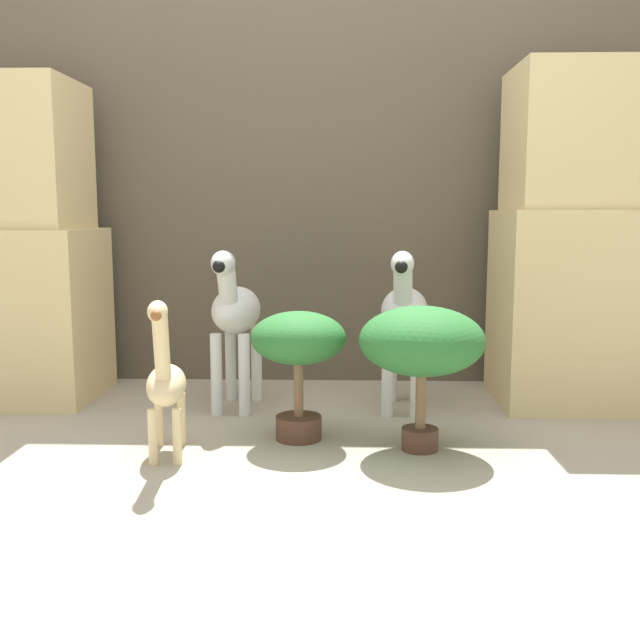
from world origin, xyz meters
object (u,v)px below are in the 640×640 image
(zebra_right, at_px, (404,315))
(potted_palm_back, at_px, (422,344))
(giraffe_figurine, at_px, (166,381))
(zebra_left, at_px, (235,314))
(potted_palm_front, at_px, (298,347))

(zebra_right, relative_size, potted_palm_back, 1.34)
(zebra_right, height_order, potted_palm_back, zebra_right)
(giraffe_figurine, xyz_separation_m, potted_palm_back, (0.84, 0.10, 0.11))
(zebra_left, distance_m, potted_palm_front, 0.50)
(zebra_left, height_order, giraffe_figurine, zebra_left)
(potted_palm_front, bearing_deg, zebra_left, 124.57)
(giraffe_figurine, bearing_deg, potted_palm_back, 6.89)
(zebra_right, xyz_separation_m, potted_palm_back, (0.02, -0.51, -0.03))
(giraffe_figurine, bearing_deg, zebra_right, 36.78)
(potted_palm_front, xyz_separation_m, potted_palm_back, (0.42, -0.11, 0.03))
(potted_palm_front, bearing_deg, potted_palm_back, -14.50)
(zebra_right, relative_size, giraffe_figurine, 1.22)
(potted_palm_front, height_order, potted_palm_back, potted_palm_back)
(potted_palm_back, bearing_deg, zebra_right, 92.04)
(potted_palm_back, bearing_deg, potted_palm_front, 165.50)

